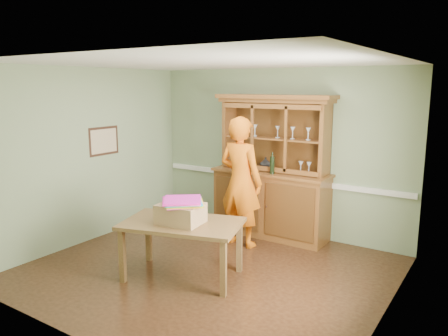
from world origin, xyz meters
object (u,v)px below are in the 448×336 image
Objects in this scene: person at (241,182)px; china_hutch at (272,187)px; dining_table at (182,228)px; cardboard_box at (181,214)px.

china_hutch is at bearing -102.56° from person.
china_hutch is 1.38× the size of dining_table.
china_hutch is at bearing 85.12° from cardboard_box.
dining_table is (-0.20, -2.07, -0.15)m from china_hutch.
cardboard_box is (0.02, -0.05, 0.21)m from dining_table.
china_hutch reaches higher than dining_table.
cardboard_box is at bearing 94.42° from person.
dining_table is at bearing 93.57° from person.
person is at bearing 90.49° from cardboard_box.
china_hutch is 2.12m from cardboard_box.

